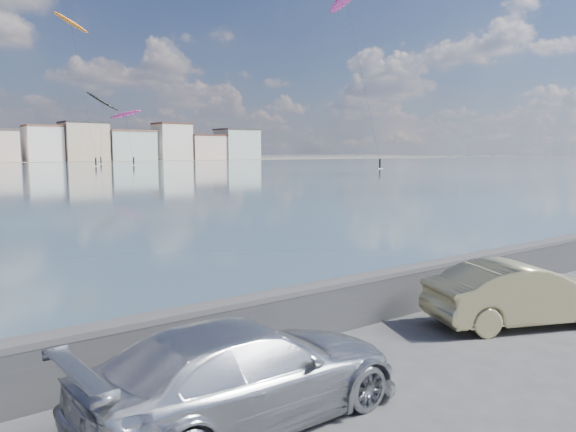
{
  "coord_description": "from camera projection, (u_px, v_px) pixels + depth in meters",
  "views": [
    {
      "loc": [
        -6.14,
        -5.37,
        3.58
      ],
      "look_at": [
        1.0,
        4.0,
        2.2
      ],
      "focal_mm": 35.0,
      "sensor_mm": 36.0,
      "label": 1
    }
  ],
  "objects": [
    {
      "name": "ground",
      "position": [
        397.0,
        392.0,
        8.35
      ],
      "size": [
        700.0,
        700.0,
        0.0
      ],
      "primitive_type": "plane",
      "color": "#333335",
      "rests_on": "ground"
    },
    {
      "name": "seawall",
      "position": [
        288.0,
        313.0,
        10.42
      ],
      "size": [
        400.0,
        0.36,
        1.08
      ],
      "color": "#28282B",
      "rests_on": "ground"
    },
    {
      "name": "car_silver",
      "position": [
        245.0,
        372.0,
        7.38
      ],
      "size": [
        4.69,
        2.01,
        1.35
      ],
      "primitive_type": "imported",
      "rotation": [
        0.0,
        0.0,
        1.6
      ],
      "color": "#B0B1B6",
      "rests_on": "ground"
    },
    {
      "name": "car_champagne",
      "position": [
        522.0,
        293.0,
        11.55
      ],
      "size": [
        4.16,
        2.82,
        1.3
      ],
      "primitive_type": "imported",
      "rotation": [
        0.0,
        0.0,
        1.16
      ],
      "color": "tan",
      "rests_on": "ground"
    },
    {
      "name": "kitesurfer_1",
      "position": [
        346.0,
        0.0,
        113.78
      ],
      "size": [
        4.18,
        15.06,
        36.73
      ],
      "color": "#E5338C",
      "rests_on": "ground"
    },
    {
      "name": "kitesurfer_2",
      "position": [
        125.0,
        115.0,
        145.82
      ],
      "size": [
        7.73,
        17.1,
        14.36
      ],
      "color": "#E5338C",
      "rests_on": "ground"
    },
    {
      "name": "kitesurfer_9",
      "position": [
        71.0,
        25.0,
        128.2
      ],
      "size": [
        8.34,
        11.08,
        35.33
      ],
      "color": "orange",
      "rests_on": "ground"
    },
    {
      "name": "kitesurfer_11",
      "position": [
        102.0,
        102.0,
        153.92
      ],
      "size": [
        9.25,
        10.2,
        19.91
      ],
      "color": "black",
      "rests_on": "ground"
    }
  ]
}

